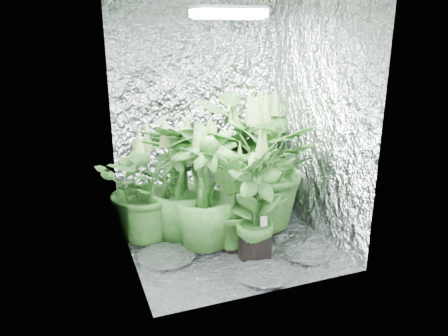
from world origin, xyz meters
name	(u,v)px	position (x,y,z in m)	size (l,w,h in m)	color
ground	(227,241)	(0.00, 0.00, 0.00)	(1.60, 1.60, 0.00)	silver
walls	(228,125)	(0.00, 0.00, 1.00)	(1.62, 1.62, 2.00)	silver
grow_lamp	(228,13)	(0.00, 0.00, 1.83)	(0.50, 0.30, 0.22)	gray
plant_a	(148,185)	(-0.59, 0.29, 0.48)	(0.87, 0.87, 1.00)	black
plant_b	(239,163)	(0.26, 0.37, 0.55)	(0.77, 0.77, 1.21)	black
plant_c	(266,153)	(0.64, 0.62, 0.55)	(0.62, 0.62, 1.18)	black
plant_d	(178,184)	(-0.36, 0.20, 0.49)	(0.74, 0.74, 1.09)	black
plant_e	(262,166)	(0.35, 0.10, 0.60)	(1.41, 1.41, 1.26)	black
plant_f	(256,201)	(0.11, -0.32, 0.47)	(0.68, 0.68, 1.02)	black
plant_g	(233,203)	(0.01, -0.10, 0.39)	(0.50, 0.50, 0.87)	black
plant_h	(204,189)	(-0.21, -0.01, 0.50)	(0.62, 0.62, 1.07)	black
circulation_fan	(264,193)	(0.60, 0.56, 0.15)	(0.18, 0.29, 0.35)	black
plant_label	(264,222)	(0.17, -0.34, 0.30)	(0.05, 0.01, 0.09)	white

